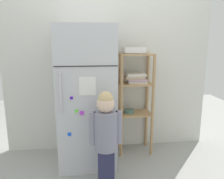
{
  "coord_description": "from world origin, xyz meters",
  "views": [
    {
      "loc": [
        -0.27,
        -2.43,
        1.39
      ],
      "look_at": [
        0.01,
        0.02,
        0.86
      ],
      "focal_mm": 35.45,
      "sensor_mm": 36.0,
      "label": 1
    }
  ],
  "objects_px": {
    "refrigerator": "(87,96)",
    "child_standing": "(106,130)",
    "pantry_shelf_unit": "(135,91)",
    "fruit_bin": "(135,51)"
  },
  "relations": [
    {
      "from": "pantry_shelf_unit",
      "to": "fruit_bin",
      "type": "distance_m",
      "value": 0.49
    },
    {
      "from": "refrigerator",
      "to": "child_standing",
      "type": "xyz_separation_m",
      "value": [
        0.17,
        -0.51,
        -0.21
      ]
    },
    {
      "from": "child_standing",
      "to": "pantry_shelf_unit",
      "type": "distance_m",
      "value": 0.82
    },
    {
      "from": "fruit_bin",
      "to": "child_standing",
      "type": "bearing_deg",
      "value": -121.62
    },
    {
      "from": "child_standing",
      "to": "fruit_bin",
      "type": "relative_size",
      "value": 3.69
    },
    {
      "from": "refrigerator",
      "to": "pantry_shelf_unit",
      "type": "xyz_separation_m",
      "value": [
        0.59,
        0.17,
        0.01
      ]
    },
    {
      "from": "refrigerator",
      "to": "child_standing",
      "type": "height_order",
      "value": "refrigerator"
    },
    {
      "from": "refrigerator",
      "to": "child_standing",
      "type": "relative_size",
      "value": 1.65
    },
    {
      "from": "child_standing",
      "to": "pantry_shelf_unit",
      "type": "height_order",
      "value": "pantry_shelf_unit"
    },
    {
      "from": "pantry_shelf_unit",
      "to": "fruit_bin",
      "type": "xyz_separation_m",
      "value": [
        -0.01,
        -0.0,
        0.49
      ]
    }
  ]
}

